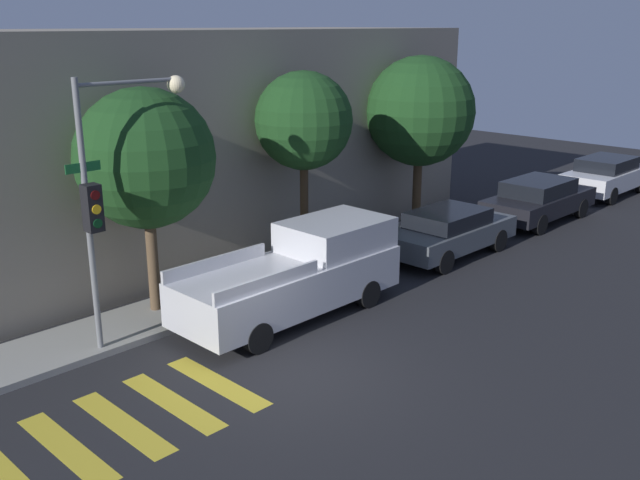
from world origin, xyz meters
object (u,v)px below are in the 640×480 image
object	(u,v)px
traffic_light_pole	(112,177)
sedan_middle	(539,199)
tree_far_end	(420,112)
pickup_truck	(300,273)
sedan_near_corner	(449,231)
tree_midblock	(304,121)
sedan_far_end	(607,175)
tree_near_corner	(145,159)

from	to	relation	value
traffic_light_pole	sedan_middle	bearing A→B (deg)	-4.93
sedan_middle	tree_far_end	xyz separation A→B (m)	(-3.67, 2.28, 3.00)
pickup_truck	sedan_near_corner	bearing A→B (deg)	0.00
traffic_light_pole	tree_midblock	size ratio (longest dim) A/B	1.04
sedan_far_end	tree_near_corner	bearing A→B (deg)	173.03
tree_near_corner	pickup_truck	bearing A→B (deg)	-44.23
sedan_far_end	tree_midblock	bearing A→B (deg)	170.70
sedan_middle	tree_midblock	size ratio (longest dim) A/B	0.88
pickup_truck	tree_near_corner	xyz separation A→B (m)	(-2.34, 2.28, 2.60)
sedan_near_corner	tree_midblock	world-z (taller)	tree_midblock
sedan_middle	tree_far_end	world-z (taller)	tree_far_end
sedan_middle	tree_near_corner	bearing A→B (deg)	170.32
tree_far_end	traffic_light_pole	bearing A→B (deg)	-174.79
pickup_truck	tree_midblock	world-z (taller)	tree_midblock
sedan_near_corner	tree_far_end	world-z (taller)	tree_far_end
traffic_light_pole	tree_far_end	distance (m)	11.13
tree_near_corner	tree_midblock	distance (m)	4.74
traffic_light_pole	sedan_near_corner	bearing A→B (deg)	-7.56
sedan_far_end	tree_near_corner	xyz separation A→B (m)	(-18.66, 2.28, 2.80)
traffic_light_pole	sedan_middle	distance (m)	15.06
sedan_far_end	sedan_near_corner	bearing A→B (deg)	180.00
sedan_far_end	tree_near_corner	size ratio (longest dim) A/B	0.86
pickup_truck	sedan_far_end	xyz separation A→B (m)	(16.32, 0.00, -0.20)
traffic_light_pole	pickup_truck	world-z (taller)	traffic_light_pole
tree_midblock	tree_far_end	xyz separation A→B (m)	(4.97, 0.00, -0.17)
tree_near_corner	tree_far_end	world-z (taller)	tree_far_end
traffic_light_pole	pickup_truck	distance (m)	4.69
traffic_light_pole	tree_midblock	bearing A→B (deg)	9.38
sedan_middle	tree_midblock	bearing A→B (deg)	165.21
sedan_middle	tree_far_end	bearing A→B (deg)	148.15
pickup_truck	tree_near_corner	bearing A→B (deg)	135.77
sedan_middle	tree_near_corner	distance (m)	13.85
traffic_light_pole	sedan_far_end	world-z (taller)	traffic_light_pole
tree_far_end	sedan_far_end	bearing A→B (deg)	-14.27
sedan_near_corner	sedan_middle	size ratio (longest dim) A/B	0.95
tree_midblock	tree_near_corner	bearing A→B (deg)	180.00
tree_near_corner	tree_far_end	distance (m)	9.70
tree_midblock	traffic_light_pole	bearing A→B (deg)	-170.62
traffic_light_pole	sedan_far_end	size ratio (longest dim) A/B	1.23
sedan_far_end	tree_near_corner	distance (m)	19.01
pickup_truck	tree_midblock	distance (m)	4.42
traffic_light_pole	pickup_truck	xyz separation A→B (m)	(3.73, -1.27, -2.55)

